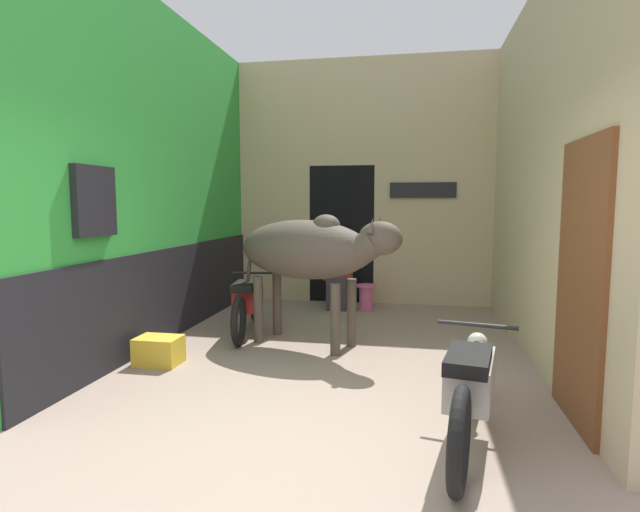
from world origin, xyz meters
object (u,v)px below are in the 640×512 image
at_px(motorcycle_far, 248,302).
at_px(plastic_stool, 366,296).
at_px(cow, 310,251).
at_px(crate, 159,351).
at_px(motorcycle_near, 470,386).
at_px(shopkeeper_seated, 338,271).

distance_m(motorcycle_far, plastic_stool, 2.10).
relative_size(cow, crate, 4.70).
bearing_deg(crate, motorcycle_near, -22.37).
relative_size(shopkeeper_seated, plastic_stool, 2.87).
distance_m(cow, crate, 1.93).
bearing_deg(motorcycle_near, motorcycle_far, 133.52).
relative_size(cow, motorcycle_far, 1.17).
xyz_separation_m(motorcycle_far, plastic_stool, (1.34, 1.60, -0.19)).
height_order(motorcycle_far, plastic_stool, motorcycle_far).
distance_m(motorcycle_far, shopkeeper_seated, 1.87).
bearing_deg(plastic_stool, motorcycle_far, -129.84).
xyz_separation_m(motorcycle_near, plastic_stool, (-1.08, 4.15, -0.20)).
relative_size(cow, shopkeeper_seated, 1.82).
xyz_separation_m(motorcycle_far, crate, (-0.49, -1.35, -0.26)).
bearing_deg(motorcycle_near, cow, 125.48).
bearing_deg(motorcycle_far, crate, -110.09).
bearing_deg(motorcycle_near, shopkeeper_seated, 110.08).
relative_size(motorcycle_far, crate, 4.01).
bearing_deg(cow, motorcycle_near, -54.52).
height_order(motorcycle_far, shopkeeper_seated, shopkeeper_seated).
bearing_deg(cow, shopkeeper_seated, 89.68).
xyz_separation_m(shopkeeper_seated, plastic_stool, (0.44, -0.02, -0.38)).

